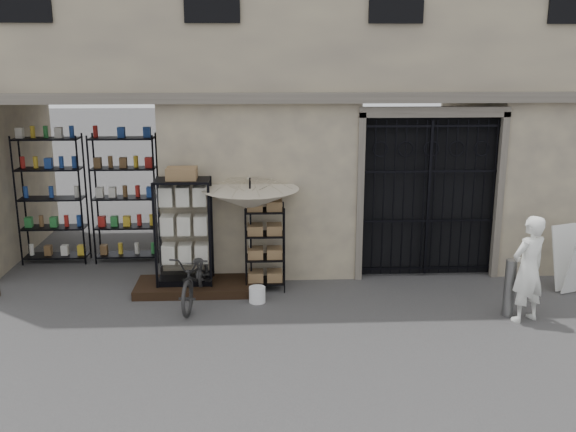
{
  "coord_description": "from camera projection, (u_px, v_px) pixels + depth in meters",
  "views": [
    {
      "loc": [
        -1.31,
        -8.91,
        3.98
      ],
      "look_at": [
        -0.8,
        1.4,
        1.35
      ],
      "focal_mm": 40.0,
      "sensor_mm": 36.0,
      "label": 1
    }
  ],
  "objects": [
    {
      "name": "wire_rack",
      "position": [
        265.0,
        248.0,
        10.99
      ],
      "size": [
        0.76,
        0.63,
        1.49
      ],
      "rotation": [
        0.0,
        0.0,
        -0.29
      ],
      "color": "black",
      "rests_on": "ground"
    },
    {
      "name": "shopkeeper",
      "position": [
        523.0,
        320.0,
        9.84
      ],
      "size": [
        1.22,
        1.76,
        0.4
      ],
      "primitive_type": "imported",
      "rotation": [
        0.0,
        0.0,
        3.56
      ],
      "color": "white",
      "rests_on": "ground"
    },
    {
      "name": "main_building",
      "position": [
        323.0,
        25.0,
        12.43
      ],
      "size": [
        14.0,
        4.0,
        9.0
      ],
      "primitive_type": "cube",
      "color": "tan",
      "rests_on": "ground"
    },
    {
      "name": "bicycle",
      "position": [
        197.0,
        303.0,
        10.52
      ],
      "size": [
        0.72,
        0.97,
        1.71
      ],
      "primitive_type": "imported",
      "rotation": [
        0.0,
        0.0,
        -0.14
      ],
      "color": "black",
      "rests_on": "ground"
    },
    {
      "name": "shop_recess",
      "position": [
        84.0,
        192.0,
        11.79
      ],
      "size": [
        3.0,
        1.7,
        3.0
      ],
      "primitive_type": "cube",
      "color": "black",
      "rests_on": "ground"
    },
    {
      "name": "white_bucket",
      "position": [
        257.0,
        295.0,
        10.52
      ],
      "size": [
        0.31,
        0.31,
        0.26
      ],
      "primitive_type": "cylinder",
      "rotation": [
        0.0,
        0.0,
        -0.16
      ],
      "color": "white",
      "rests_on": "ground"
    },
    {
      "name": "step_platform",
      "position": [
        195.0,
        287.0,
        11.04
      ],
      "size": [
        2.0,
        0.9,
        0.15
      ],
      "primitive_type": "cube",
      "color": "black",
      "rests_on": "ground"
    },
    {
      "name": "display_cabinet",
      "position": [
        184.0,
        237.0,
        10.86
      ],
      "size": [
        1.03,
        0.82,
        1.95
      ],
      "rotation": [
        0.0,
        0.0,
        0.34
      ],
      "color": "black",
      "rests_on": "step_platform"
    },
    {
      "name": "market_umbrella",
      "position": [
        250.0,
        193.0,
        10.75
      ],
      "size": [
        1.83,
        1.85,
        2.35
      ],
      "rotation": [
        0.0,
        0.0,
        0.33
      ],
      "color": "black",
      "rests_on": "ground"
    },
    {
      "name": "iron_gate",
      "position": [
        426.0,
        194.0,
        11.59
      ],
      "size": [
        2.5,
        0.21,
        3.0
      ],
      "color": "black",
      "rests_on": "ground"
    },
    {
      "name": "shop_shelving",
      "position": [
        89.0,
        199.0,
        12.34
      ],
      "size": [
        2.7,
        0.5,
        2.5
      ],
      "primitive_type": "cube",
      "color": "black",
      "rests_on": "ground"
    },
    {
      "name": "ground",
      "position": [
        345.0,
        325.0,
        9.67
      ],
      "size": [
        80.0,
        80.0,
        0.0
      ],
      "primitive_type": "plane",
      "color": "black",
      "rests_on": "ground"
    },
    {
      "name": "easel_sign",
      "position": [
        574.0,
        260.0,
        10.87
      ],
      "size": [
        0.7,
        0.75,
        1.11
      ],
      "rotation": [
        0.0,
        0.0,
        0.35
      ],
      "color": "silver",
      "rests_on": "ground"
    },
    {
      "name": "steel_bollard",
      "position": [
        509.0,
        288.0,
        9.89
      ],
      "size": [
        0.22,
        0.22,
        0.92
      ],
      "primitive_type": "cylinder",
      "rotation": [
        0.0,
        0.0,
        -0.38
      ],
      "color": "slate",
      "rests_on": "ground"
    }
  ]
}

